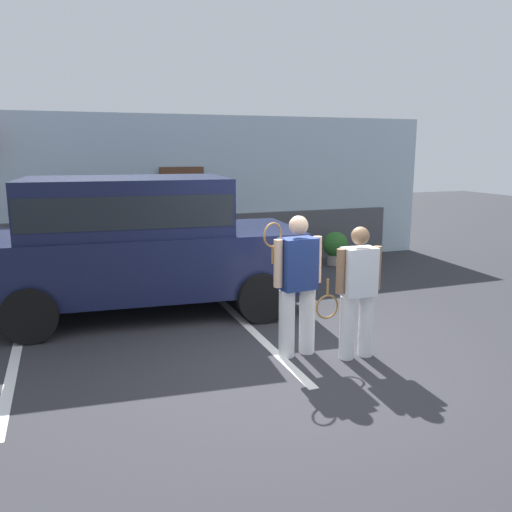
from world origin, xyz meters
name	(u,v)px	position (x,y,z in m)	size (l,w,h in m)	color
ground_plane	(302,362)	(0.00, 0.00, 0.00)	(40.00, 40.00, 0.00)	#2D2D33
parking_stripe_0	(16,351)	(-3.19, 1.50, 0.00)	(0.12, 4.40, 0.01)	silver
parking_stripe_1	(246,324)	(-0.19, 1.50, 0.00)	(0.12, 4.40, 0.01)	silver
house_frontage	(191,197)	(0.00, 5.54, 1.48)	(10.93, 0.40, 3.14)	silver
parked_suv	(138,238)	(-1.50, 2.62, 1.15)	(4.74, 2.47, 2.05)	#141938
tennis_player_man	(297,284)	(0.03, 0.24, 0.89)	(0.77, 0.30, 1.70)	white
tennis_player_woman	(357,291)	(0.66, -0.08, 0.82)	(0.85, 0.25, 1.58)	white
potted_plant_by_porch	(335,246)	(2.92, 4.56, 0.40)	(0.54, 0.54, 0.72)	gray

